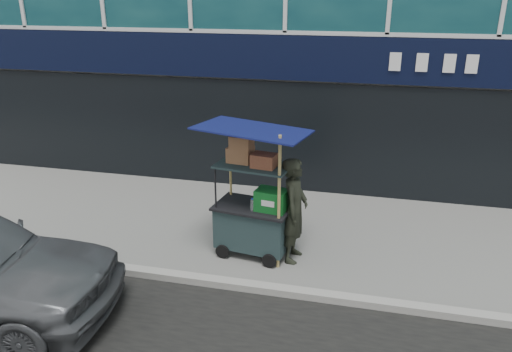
# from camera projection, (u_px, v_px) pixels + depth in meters

# --- Properties ---
(ground) EXTENTS (80.00, 80.00, 0.00)m
(ground) POSITION_uv_depth(u_px,v_px,m) (236.00, 280.00, 7.72)
(ground) COLOR slate
(ground) RESTS_ON ground
(curb) EXTENTS (80.00, 0.18, 0.12)m
(curb) POSITION_uv_depth(u_px,v_px,m) (232.00, 284.00, 7.52)
(curb) COLOR #989890
(curb) RESTS_ON ground
(vendor_cart) EXTENTS (1.83, 1.41, 2.27)m
(vendor_cart) POSITION_uv_depth(u_px,v_px,m) (254.00, 210.00, 8.25)
(vendor_cart) COLOR #1B2C2E
(vendor_cart) RESTS_ON ground
(vendor_man) EXTENTS (0.47, 0.67, 1.76)m
(vendor_man) POSITION_uv_depth(u_px,v_px,m) (294.00, 210.00, 8.05)
(vendor_man) COLOR black
(vendor_man) RESTS_ON ground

